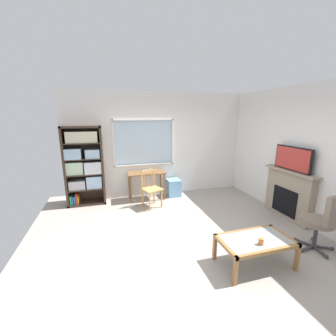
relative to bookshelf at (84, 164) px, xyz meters
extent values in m
cube|color=#9E9389|center=(1.89, -2.23, -1.02)|extent=(5.80, 5.95, 0.02)
cube|color=silver|center=(1.89, 0.24, -0.58)|extent=(4.80, 0.12, 0.86)
cube|color=silver|center=(1.89, 0.24, 1.40)|extent=(4.80, 0.12, 0.71)
cube|color=silver|center=(0.11, 0.24, 0.45)|extent=(1.23, 0.12, 1.21)
cube|color=silver|center=(3.29, 0.24, 0.45)|extent=(2.00, 0.12, 1.21)
cube|color=silver|center=(1.51, 0.25, 0.45)|extent=(1.57, 0.02, 1.21)
cube|color=white|center=(1.51, 0.18, -0.14)|extent=(1.63, 0.06, 0.03)
cube|color=white|center=(1.51, 0.18, 1.04)|extent=(1.63, 0.06, 0.03)
cube|color=white|center=(0.72, 0.18, 0.45)|extent=(0.03, 0.06, 1.21)
cube|color=white|center=(2.29, 0.18, 0.45)|extent=(0.03, 0.06, 1.21)
cube|color=silver|center=(4.35, -2.23, 0.37)|extent=(0.12, 5.15, 2.77)
cube|color=#38281E|center=(-0.42, -0.01, -0.05)|extent=(0.05, 0.38, 1.93)
cube|color=#38281E|center=(0.43, -0.01, -0.05)|extent=(0.05, 0.38, 1.93)
cube|color=#38281E|center=(0.01, -0.01, 0.89)|extent=(0.90, 0.38, 0.05)
cube|color=#38281E|center=(0.01, -0.01, -0.99)|extent=(0.90, 0.38, 0.05)
cube|color=#38281E|center=(0.01, 0.18, -0.05)|extent=(0.90, 0.02, 1.93)
cube|color=#38281E|center=(0.01, -0.01, -0.61)|extent=(0.85, 0.36, 0.02)
cube|color=#38281E|center=(0.01, -0.01, -0.24)|extent=(0.85, 0.36, 0.02)
cube|color=#38281E|center=(0.01, -0.01, 0.14)|extent=(0.85, 0.36, 0.02)
cube|color=#38281E|center=(0.01, -0.01, 0.51)|extent=(0.85, 0.36, 0.02)
cube|color=#B2B2BC|center=(-0.19, -0.02, -0.49)|extent=(0.37, 0.28, 0.22)
cube|color=#9EBCDB|center=(0.20, -0.02, -0.45)|extent=(0.35, 0.29, 0.30)
cube|color=#B7D6B2|center=(-0.21, -0.02, -0.08)|extent=(0.38, 0.28, 0.30)
cube|color=silver|center=(0.20, -0.02, -0.08)|extent=(0.39, 0.33, 0.29)
cube|color=#9EBCDB|center=(-0.22, -0.02, 0.27)|extent=(0.38, 0.32, 0.24)
cube|color=#9EBCDB|center=(0.22, -0.02, 0.26)|extent=(0.33, 0.31, 0.21)
cube|color=beige|center=(0.01, -0.02, 0.66)|extent=(0.69, 0.28, 0.26)
cube|color=green|center=(-0.36, -0.03, -0.86)|extent=(0.04, 0.28, 0.21)
cube|color=#286BB2|center=(-0.32, -0.03, -0.86)|extent=(0.02, 0.27, 0.21)
cube|color=#286BB2|center=(-0.28, -0.03, -0.86)|extent=(0.04, 0.25, 0.20)
cube|color=red|center=(-0.23, -0.03, -0.83)|extent=(0.03, 0.29, 0.27)
cube|color=yellow|center=(-0.19, -0.03, -0.86)|extent=(0.02, 0.24, 0.21)
cube|color=brown|center=(1.50, -0.11, -0.30)|extent=(0.96, 0.46, 0.03)
cylinder|color=brown|center=(1.07, -0.29, -0.66)|extent=(0.04, 0.04, 0.70)
cylinder|color=brown|center=(1.93, -0.29, -0.66)|extent=(0.04, 0.04, 0.70)
cylinder|color=brown|center=(1.07, 0.07, -0.66)|extent=(0.04, 0.04, 0.70)
cylinder|color=brown|center=(1.93, 0.07, -0.66)|extent=(0.04, 0.04, 0.70)
cube|color=tan|center=(1.52, -0.66, -0.56)|extent=(0.54, 0.53, 0.04)
cylinder|color=tan|center=(1.42, -0.87, -0.80)|extent=(0.04, 0.04, 0.43)
cylinder|color=tan|center=(1.74, -0.74, -0.80)|extent=(0.04, 0.04, 0.43)
cylinder|color=tan|center=(1.30, -0.57, -0.80)|extent=(0.04, 0.04, 0.43)
cylinder|color=tan|center=(1.62, -0.45, -0.80)|extent=(0.04, 0.04, 0.43)
cylinder|color=tan|center=(1.30, -0.57, -0.34)|extent=(0.04, 0.04, 0.45)
cylinder|color=tan|center=(1.62, -0.45, -0.34)|extent=(0.04, 0.04, 0.45)
cube|color=tan|center=(1.46, -0.51, -0.14)|extent=(0.35, 0.17, 0.06)
cylinder|color=tan|center=(1.36, -0.55, -0.37)|extent=(0.02, 0.02, 0.35)
cylinder|color=tan|center=(1.46, -0.51, -0.37)|extent=(0.02, 0.02, 0.35)
cylinder|color=tan|center=(1.56, -0.47, -0.37)|extent=(0.02, 0.02, 0.35)
cube|color=#72ADDB|center=(2.25, -0.06, -0.78)|extent=(0.35, 0.40, 0.46)
cube|color=gray|center=(4.20, -2.01, -0.51)|extent=(0.18, 1.12, 1.01)
cube|color=black|center=(4.11, -2.01, -0.63)|extent=(0.03, 0.62, 0.56)
cube|color=gray|center=(4.18, -2.01, 0.02)|extent=(0.26, 1.22, 0.04)
cube|color=black|center=(4.18, -2.01, 0.29)|extent=(0.05, 0.88, 0.49)
cube|color=#B2332D|center=(4.16, -2.01, 0.29)|extent=(0.01, 0.83, 0.44)
cylinder|color=#7A6B5B|center=(3.74, -3.08, -0.53)|extent=(0.48, 0.48, 0.09)
cube|color=#7A6B5B|center=(3.77, -3.29, -0.25)|extent=(0.41, 0.13, 0.48)
cylinder|color=#38383D|center=(3.74, -3.08, -0.77)|extent=(0.06, 0.06, 0.42)
cube|color=#38383D|center=(3.61, -3.09, -0.98)|extent=(0.28, 0.07, 0.03)
cylinder|color=#38383D|center=(3.47, -3.11, -0.99)|extent=(0.05, 0.05, 0.05)
cube|color=#38383D|center=(3.72, -3.21, -0.98)|extent=(0.09, 0.28, 0.03)
cylinder|color=#38383D|center=(3.69, -3.35, -0.99)|extent=(0.05, 0.05, 0.05)
cube|color=#38383D|center=(3.87, -3.14, -0.98)|extent=(0.26, 0.17, 0.03)
cylinder|color=#38383D|center=(3.99, -3.21, -0.99)|extent=(0.05, 0.05, 0.05)
cube|color=#38383D|center=(3.85, -2.98, -0.98)|extent=(0.23, 0.22, 0.03)
cylinder|color=#38383D|center=(3.95, -2.89, -0.99)|extent=(0.05, 0.05, 0.05)
cube|color=#38383D|center=(3.69, -2.95, -0.98)|extent=(0.15, 0.27, 0.03)
cylinder|color=#38383D|center=(3.63, -2.82, -0.99)|extent=(0.05, 0.05, 0.05)
cube|color=#8C9E99|center=(2.52, -3.14, -0.60)|extent=(0.95, 0.50, 0.02)
cube|color=olive|center=(2.52, -3.42, -0.62)|extent=(1.05, 0.05, 0.05)
cube|color=olive|center=(2.52, -2.87, -0.62)|extent=(1.05, 0.05, 0.05)
cube|color=olive|center=(2.02, -3.14, -0.62)|extent=(0.05, 0.60, 0.05)
cube|color=olive|center=(3.01, -3.14, -0.62)|extent=(0.05, 0.60, 0.05)
cube|color=olive|center=(2.02, -3.42, -0.83)|extent=(0.05, 0.05, 0.37)
cube|color=olive|center=(3.01, -3.42, -0.83)|extent=(0.05, 0.05, 0.37)
cube|color=olive|center=(2.02, -2.87, -0.83)|extent=(0.05, 0.05, 0.37)
cube|color=olive|center=(3.01, -2.87, -0.83)|extent=(0.05, 0.05, 0.37)
cylinder|color=orange|center=(2.50, -3.27, -0.55)|extent=(0.07, 0.07, 0.09)
camera|label=1|loc=(0.51, -5.49, 1.14)|focal=23.33mm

